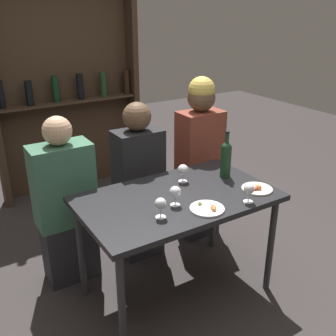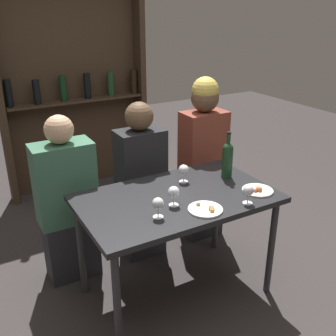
{
  "view_description": "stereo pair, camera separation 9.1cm",
  "coord_description": "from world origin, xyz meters",
  "px_view_note": "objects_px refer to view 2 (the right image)",
  "views": [
    {
      "loc": [
        -1.21,
        -1.83,
        1.85
      ],
      "look_at": [
        0.0,
        0.11,
        0.89
      ],
      "focal_mm": 42.0,
      "sensor_mm": 36.0,
      "label": 1
    },
    {
      "loc": [
        -1.14,
        -1.88,
        1.85
      ],
      "look_at": [
        0.0,
        0.11,
        0.89
      ],
      "focal_mm": 42.0,
      "sensor_mm": 36.0,
      "label": 2
    }
  ],
  "objects_px": {
    "wine_glass_1": "(184,170)",
    "seated_person_center": "(141,185)",
    "wine_glass_0": "(248,191)",
    "seated_person_right": "(203,160)",
    "food_plate_0": "(258,190)",
    "wine_glass_3": "(174,192)",
    "seated_person_left": "(67,205)",
    "wine_glass_2": "(158,204)",
    "food_plate_1": "(206,209)",
    "wine_bottle": "(227,158)"
  },
  "relations": [
    {
      "from": "wine_glass_3",
      "to": "seated_person_left",
      "type": "relative_size",
      "value": 0.1
    },
    {
      "from": "seated_person_left",
      "to": "food_plate_0",
      "type": "bearing_deg",
      "value": -36.0
    },
    {
      "from": "wine_glass_1",
      "to": "food_plate_1",
      "type": "bearing_deg",
      "value": -103.55
    },
    {
      "from": "wine_bottle",
      "to": "wine_glass_1",
      "type": "bearing_deg",
      "value": 164.21
    },
    {
      "from": "wine_bottle",
      "to": "wine_glass_2",
      "type": "relative_size",
      "value": 2.7
    },
    {
      "from": "seated_person_left",
      "to": "food_plate_1",
      "type": "bearing_deg",
      "value": -52.82
    },
    {
      "from": "wine_bottle",
      "to": "seated_person_left",
      "type": "distance_m",
      "value": 1.15
    },
    {
      "from": "food_plate_1",
      "to": "wine_bottle",
      "type": "bearing_deg",
      "value": 39.18
    },
    {
      "from": "wine_glass_2",
      "to": "wine_glass_3",
      "type": "bearing_deg",
      "value": 28.24
    },
    {
      "from": "wine_glass_3",
      "to": "food_plate_1",
      "type": "xyz_separation_m",
      "value": [
        0.13,
        -0.15,
        -0.08
      ]
    },
    {
      "from": "wine_glass_0",
      "to": "seated_person_right",
      "type": "distance_m",
      "value": 0.89
    },
    {
      "from": "wine_glass_1",
      "to": "wine_glass_2",
      "type": "height_order",
      "value": "wine_glass_1"
    },
    {
      "from": "food_plate_0",
      "to": "seated_person_center",
      "type": "distance_m",
      "value": 0.9
    },
    {
      "from": "wine_glass_0",
      "to": "food_plate_0",
      "type": "bearing_deg",
      "value": 29.57
    },
    {
      "from": "wine_glass_0",
      "to": "seated_person_right",
      "type": "height_order",
      "value": "seated_person_right"
    },
    {
      "from": "wine_glass_1",
      "to": "seated_person_center",
      "type": "xyz_separation_m",
      "value": [
        -0.13,
        0.39,
        -0.24
      ]
    },
    {
      "from": "wine_bottle",
      "to": "wine_glass_0",
      "type": "bearing_deg",
      "value": -108.82
    },
    {
      "from": "wine_glass_2",
      "to": "seated_person_left",
      "type": "distance_m",
      "value": 0.83
    },
    {
      "from": "food_plate_0",
      "to": "wine_glass_1",
      "type": "bearing_deg",
      "value": 132.62
    },
    {
      "from": "seated_person_center",
      "to": "seated_person_left",
      "type": "bearing_deg",
      "value": 180.0
    },
    {
      "from": "wine_glass_0",
      "to": "wine_glass_1",
      "type": "xyz_separation_m",
      "value": [
        -0.17,
        0.46,
        0.0
      ]
    },
    {
      "from": "wine_glass_1",
      "to": "food_plate_1",
      "type": "distance_m",
      "value": 0.42
    },
    {
      "from": "seated_person_right",
      "to": "wine_glass_1",
      "type": "bearing_deg",
      "value": -137.6
    },
    {
      "from": "wine_bottle",
      "to": "seated_person_center",
      "type": "relative_size",
      "value": 0.27
    },
    {
      "from": "seated_person_center",
      "to": "wine_glass_0",
      "type": "bearing_deg",
      "value": -70.25
    },
    {
      "from": "seated_person_left",
      "to": "wine_glass_2",
      "type": "bearing_deg",
      "value": -65.92
    },
    {
      "from": "wine_glass_1",
      "to": "seated_person_right",
      "type": "bearing_deg",
      "value": 42.4
    },
    {
      "from": "seated_person_right",
      "to": "wine_glass_3",
      "type": "bearing_deg",
      "value": -135.39
    },
    {
      "from": "wine_bottle",
      "to": "seated_person_center",
      "type": "xyz_separation_m",
      "value": [
        -0.43,
        0.47,
        -0.3
      ]
    },
    {
      "from": "wine_glass_3",
      "to": "seated_person_right",
      "type": "bearing_deg",
      "value": 44.61
    },
    {
      "from": "wine_glass_3",
      "to": "food_plate_0",
      "type": "xyz_separation_m",
      "value": [
        0.56,
        -0.11,
        -0.08
      ]
    },
    {
      "from": "wine_glass_3",
      "to": "seated_person_left",
      "type": "xyz_separation_m",
      "value": [
        -0.47,
        0.64,
        -0.26
      ]
    },
    {
      "from": "seated_person_left",
      "to": "seated_person_right",
      "type": "relative_size",
      "value": 0.89
    },
    {
      "from": "wine_glass_2",
      "to": "seated_person_center",
      "type": "xyz_separation_m",
      "value": [
        0.24,
        0.72,
        -0.24
      ]
    },
    {
      "from": "wine_glass_0",
      "to": "food_plate_1",
      "type": "distance_m",
      "value": 0.28
    },
    {
      "from": "wine_glass_1",
      "to": "seated_person_right",
      "type": "height_order",
      "value": "seated_person_right"
    },
    {
      "from": "wine_glass_1",
      "to": "seated_person_left",
      "type": "relative_size",
      "value": 0.1
    },
    {
      "from": "seated_person_left",
      "to": "seated_person_right",
      "type": "xyz_separation_m",
      "value": [
        1.13,
        -0.0,
        0.12
      ]
    },
    {
      "from": "wine_bottle",
      "to": "food_plate_1",
      "type": "bearing_deg",
      "value": -140.82
    },
    {
      "from": "wine_bottle",
      "to": "food_plate_1",
      "type": "xyz_separation_m",
      "value": [
        -0.39,
        -0.32,
        -0.13
      ]
    },
    {
      "from": "seated_person_center",
      "to": "seated_person_right",
      "type": "bearing_deg",
      "value": -0.0
    },
    {
      "from": "wine_glass_1",
      "to": "wine_glass_3",
      "type": "height_order",
      "value": "same"
    },
    {
      "from": "seated_person_left",
      "to": "seated_person_right",
      "type": "bearing_deg",
      "value": -0.0
    },
    {
      "from": "food_plate_1",
      "to": "seated_person_left",
      "type": "relative_size",
      "value": 0.17
    },
    {
      "from": "food_plate_1",
      "to": "seated_person_right",
      "type": "relative_size",
      "value": 0.15
    },
    {
      "from": "wine_glass_0",
      "to": "seated_person_right",
      "type": "relative_size",
      "value": 0.09
    },
    {
      "from": "wine_glass_3",
      "to": "seated_person_left",
      "type": "height_order",
      "value": "seated_person_left"
    },
    {
      "from": "wine_glass_1",
      "to": "seated_person_center",
      "type": "height_order",
      "value": "seated_person_center"
    },
    {
      "from": "wine_glass_0",
      "to": "wine_glass_2",
      "type": "xyz_separation_m",
      "value": [
        -0.55,
        0.12,
        0.0
      ]
    },
    {
      "from": "food_plate_1",
      "to": "seated_person_center",
      "type": "xyz_separation_m",
      "value": [
        -0.03,
        0.79,
        -0.16
      ]
    }
  ]
}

